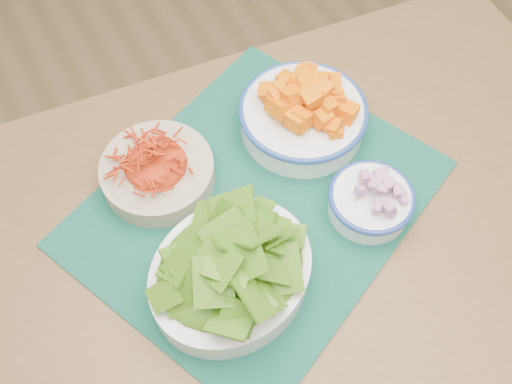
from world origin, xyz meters
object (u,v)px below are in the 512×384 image
(table, at_px, (303,245))
(onion_bowl, at_px, (371,198))
(squash_bowl, at_px, (303,111))
(carrot_bowl, at_px, (157,168))
(placemat, at_px, (256,202))
(lettuce_bowl, at_px, (230,267))

(table, bearing_deg, onion_bowl, -17.46)
(table, relative_size, squash_bowl, 4.59)
(squash_bowl, distance_m, onion_bowl, 0.19)
(squash_bowl, bearing_deg, carrot_bowl, 175.03)
(placemat, distance_m, carrot_bowl, 0.17)
(lettuce_bowl, relative_size, onion_bowl, 2.11)
(lettuce_bowl, height_order, onion_bowl, lettuce_bowl)
(carrot_bowl, distance_m, squash_bowl, 0.26)
(table, distance_m, onion_bowl, 0.18)
(placemat, xyz_separation_m, lettuce_bowl, (-0.10, -0.10, 0.06))
(placemat, bearing_deg, table, -67.68)
(carrot_bowl, height_order, squash_bowl, squash_bowl)
(table, distance_m, carrot_bowl, 0.29)
(squash_bowl, height_order, onion_bowl, squash_bowl)
(table, height_order, onion_bowl, onion_bowl)
(placemat, bearing_deg, lettuce_bowl, -156.66)
(carrot_bowl, xyz_separation_m, onion_bowl, (0.26, -0.21, 0.00))
(placemat, xyz_separation_m, squash_bowl, (0.14, 0.09, 0.05))
(carrot_bowl, bearing_deg, lettuce_bowl, -84.92)
(carrot_bowl, bearing_deg, onion_bowl, -38.67)
(squash_bowl, bearing_deg, placemat, -147.09)
(table, height_order, placemat, placemat)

